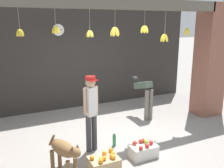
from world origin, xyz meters
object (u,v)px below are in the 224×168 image
at_px(worker_stooping, 144,92).
at_px(fruit_crate_apples, 143,150).
at_px(fruit_crate_oranges, 104,163).
at_px(water_bottle, 114,140).
at_px(dog, 64,151).
at_px(shopkeeper, 91,109).
at_px(wall_clock, 58,30).

relative_size(worker_stooping, fruit_crate_apples, 2.06).
bearing_deg(fruit_crate_oranges, water_bottle, 53.09).
height_order(worker_stooping, fruit_crate_oranges, worker_stooping).
distance_m(fruit_crate_oranges, fruit_crate_apples, 0.88).
height_order(dog, water_bottle, dog).
bearing_deg(water_bottle, shopkeeper, 178.30).
xyz_separation_m(worker_stooping, fruit_crate_oranges, (-2.01, -1.91, -0.59)).
bearing_deg(shopkeeper, worker_stooping, -164.54).
bearing_deg(shopkeeper, fruit_crate_oranges, 71.18).
distance_m(fruit_crate_oranges, water_bottle, 0.92).
distance_m(shopkeeper, worker_stooping, 2.29).
xyz_separation_m(dog, fruit_crate_apples, (1.55, -0.01, -0.34)).
relative_size(dog, worker_stooping, 0.81).
xyz_separation_m(fruit_crate_oranges, wall_clock, (0.12, 3.50, 2.23)).
distance_m(fruit_crate_oranges, wall_clock, 4.15).
height_order(shopkeeper, worker_stooping, shopkeeper).
bearing_deg(wall_clock, water_bottle, -80.97).
distance_m(fruit_crate_apples, wall_clock, 4.15).
height_order(dog, fruit_crate_apples, dog).
bearing_deg(worker_stooping, fruit_crate_oranges, -140.68).
distance_m(dog, shopkeeper, 1.07).
height_order(fruit_crate_apples, water_bottle, fruit_crate_apples).
relative_size(fruit_crate_apples, water_bottle, 1.95).
distance_m(worker_stooping, fruit_crate_oranges, 2.84).
xyz_separation_m(fruit_crate_oranges, fruit_crate_apples, (0.88, 0.09, 0.00)).
bearing_deg(shopkeeper, water_bottle, 163.19).
xyz_separation_m(dog, water_bottle, (1.23, 0.64, -0.35)).
relative_size(shopkeeper, worker_stooping, 1.45).
bearing_deg(worker_stooping, shopkeeper, -153.68).
bearing_deg(water_bottle, fruit_crate_oranges, -126.91).
height_order(worker_stooping, water_bottle, worker_stooping).
xyz_separation_m(shopkeeper, wall_clock, (0.07, 2.75, 1.45)).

